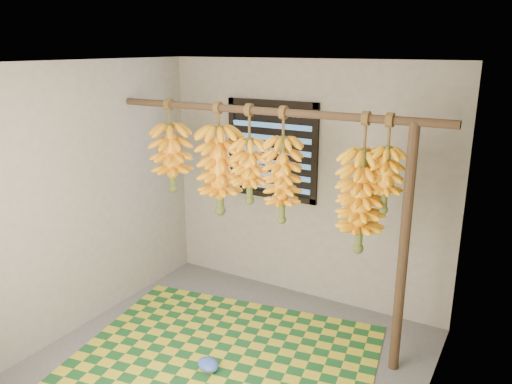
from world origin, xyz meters
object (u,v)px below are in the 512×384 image
Objects in this scene: banana_bunch_d at (282,180)px; banana_bunch_a at (172,158)px; banana_bunch_e at (361,201)px; banana_bunch_b at (220,170)px; banana_bunch_c at (250,171)px; woven_mat at (223,360)px; plastic_bag at (208,364)px; banana_bunch_f at (386,179)px; support_post at (403,254)px.

banana_bunch_a is at bearing 180.00° from banana_bunch_d.
banana_bunch_d and banana_bunch_e have the same top height.
banana_bunch_b and banana_bunch_c have the same top height.
banana_bunch_c is at bearing 0.00° from banana_bunch_a.
banana_bunch_c is 0.78× the size of banana_bunch_e.
banana_bunch_b reaches higher than woven_mat.
banana_bunch_b and banana_bunch_d have the same top height.
banana_bunch_c reaches higher than woven_mat.
woven_mat is 1.74m from banana_bunch_e.
banana_bunch_c reaches higher than plastic_bag.
woven_mat is at bearing -150.55° from banana_bunch_f.
banana_bunch_e is (1.31, -0.00, -0.09)m from banana_bunch_b.
support_post is 2.04× the size of banana_bunch_d.
banana_bunch_f reaches higher than woven_mat.
banana_bunch_f is at bearing -0.00° from banana_bunch_c.
woven_mat is 2.21× the size of banana_bunch_e.
banana_bunch_a is at bearing -180.00° from banana_bunch_c.
support_post is at bearing -0.00° from banana_bunch_b.
banana_bunch_d is at bearing -180.00° from support_post.
plastic_bag is 0.21× the size of banana_bunch_d.
support_post is 1.71m from woven_mat.
plastic_bag is 0.24× the size of banana_bunch_a.
banana_bunch_d is (0.63, -0.00, -0.01)m from banana_bunch_b.
plastic_bag is at bearing -144.90° from banana_bunch_f.
banana_bunch_c and banana_bunch_e have the same top height.
woven_mat is 1.99m from banana_bunch_f.
woven_mat is 2.48× the size of banana_bunch_d.
plastic_bag is 0.24× the size of banana_bunch_c.
banana_bunch_b is (-1.66, 0.00, 0.45)m from support_post.
banana_bunch_b is (-0.41, 0.61, 1.44)m from woven_mat.
support_post is 9.68× the size of plastic_bag.
woven_mat is (-1.25, -0.61, -0.99)m from support_post.
woven_mat is at bearing -154.12° from support_post.
support_post is 0.50m from banana_bunch_e.
plastic_bag is 2.03m from banana_bunch_f.
banana_bunch_b is 1.02× the size of banana_bunch_d.
banana_bunch_a and banana_bunch_c have the same top height.
banana_bunch_e is at bearing 180.00° from banana_bunch_f.
support_post is at bearing 0.00° from banana_bunch_e.
support_post is 0.82× the size of woven_mat.
banana_bunch_d is 0.68m from banana_bunch_e.
plastic_bag is at bearing -148.77° from support_post.
woven_mat is 1.87m from banana_bunch_a.
plastic_bag is 1.88m from banana_bunch_a.
banana_bunch_e is (1.00, -0.00, -0.12)m from banana_bunch_c.
banana_bunch_b is (0.54, 0.00, -0.06)m from banana_bunch_a.
support_post is at bearing 25.88° from woven_mat.
plastic_bag is 1.78m from banana_bunch_e.
banana_bunch_b is 0.91× the size of banana_bunch_e.
banana_bunch_c reaches higher than support_post.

